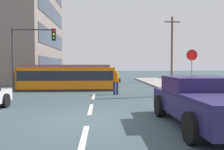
{
  "coord_description": "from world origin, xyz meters",
  "views": [
    {
      "loc": [
        0.46,
        -7.91,
        1.93
      ],
      "look_at": [
        1.28,
        8.82,
        1.21
      ],
      "focal_mm": 36.26,
      "sensor_mm": 36.0,
      "label": 1
    }
  ],
  "objects_px": {
    "streetcar_tram": "(68,77)",
    "utility_pole_mid": "(172,48)",
    "city_bus": "(90,73)",
    "pedestrian_crossing": "(116,80)",
    "pickup_truck_parked": "(204,101)",
    "stop_sign": "(192,61)",
    "traffic_light_mast": "(31,46)"
  },
  "relations": [
    {
      "from": "streetcar_tram",
      "to": "utility_pole_mid",
      "type": "xyz_separation_m",
      "value": [
        11.01,
        8.47,
        2.98
      ]
    },
    {
      "from": "streetcar_tram",
      "to": "traffic_light_mast",
      "type": "distance_m",
      "value": 3.61
    },
    {
      "from": "streetcar_tram",
      "to": "stop_sign",
      "type": "distance_m",
      "value": 9.35
    },
    {
      "from": "city_bus",
      "to": "pedestrian_crossing",
      "type": "relative_size",
      "value": 3.2
    },
    {
      "from": "utility_pole_mid",
      "to": "pedestrian_crossing",
      "type": "bearing_deg",
      "value": -122.56
    },
    {
      "from": "pedestrian_crossing",
      "to": "stop_sign",
      "type": "xyz_separation_m",
      "value": [
        5.3,
        0.53,
        1.25
      ]
    },
    {
      "from": "pickup_truck_parked",
      "to": "streetcar_tram",
      "type": "bearing_deg",
      "value": 117.87
    },
    {
      "from": "pickup_truck_parked",
      "to": "traffic_light_mast",
      "type": "height_order",
      "value": "traffic_light_mast"
    },
    {
      "from": "utility_pole_mid",
      "to": "traffic_light_mast",
      "type": "bearing_deg",
      "value": -143.88
    },
    {
      "from": "stop_sign",
      "to": "traffic_light_mast",
      "type": "xyz_separation_m",
      "value": [
        -11.34,
        1.26,
        1.14
      ]
    },
    {
      "from": "streetcar_tram",
      "to": "stop_sign",
      "type": "relative_size",
      "value": 2.55
    },
    {
      "from": "pedestrian_crossing",
      "to": "pickup_truck_parked",
      "type": "height_order",
      "value": "pedestrian_crossing"
    },
    {
      "from": "traffic_light_mast",
      "to": "pickup_truck_parked",
      "type": "bearing_deg",
      "value": -49.58
    },
    {
      "from": "city_bus",
      "to": "utility_pole_mid",
      "type": "distance_m",
      "value": 10.23
    },
    {
      "from": "streetcar_tram",
      "to": "pedestrian_crossing",
      "type": "xyz_separation_m",
      "value": [
        3.6,
        -3.13,
        -0.08
      ]
    },
    {
      "from": "streetcar_tram",
      "to": "city_bus",
      "type": "bearing_deg",
      "value": 77.91
    },
    {
      "from": "city_bus",
      "to": "pedestrian_crossing",
      "type": "xyz_separation_m",
      "value": [
        2.21,
        -9.65,
        -0.15
      ]
    },
    {
      "from": "city_bus",
      "to": "pickup_truck_parked",
      "type": "bearing_deg",
      "value": -75.78
    },
    {
      "from": "city_bus",
      "to": "stop_sign",
      "type": "xyz_separation_m",
      "value": [
        7.51,
        -9.11,
        1.11
      ]
    },
    {
      "from": "stop_sign",
      "to": "streetcar_tram",
      "type": "bearing_deg",
      "value": 163.76
    },
    {
      "from": "city_bus",
      "to": "pedestrian_crossing",
      "type": "bearing_deg",
      "value": -77.11
    },
    {
      "from": "pedestrian_crossing",
      "to": "traffic_light_mast",
      "type": "distance_m",
      "value": 6.73
    },
    {
      "from": "pickup_truck_parked",
      "to": "utility_pole_mid",
      "type": "height_order",
      "value": "utility_pole_mid"
    },
    {
      "from": "pedestrian_crossing",
      "to": "pickup_truck_parked",
      "type": "distance_m",
      "value": 8.24
    },
    {
      "from": "city_bus",
      "to": "pedestrian_crossing",
      "type": "distance_m",
      "value": 9.9
    },
    {
      "from": "utility_pole_mid",
      "to": "pickup_truck_parked",
      "type": "bearing_deg",
      "value": -104.8
    },
    {
      "from": "pedestrian_crossing",
      "to": "pickup_truck_parked",
      "type": "relative_size",
      "value": 0.33
    },
    {
      "from": "city_bus",
      "to": "utility_pole_mid",
      "type": "relative_size",
      "value": 0.7
    },
    {
      "from": "pedestrian_crossing",
      "to": "stop_sign",
      "type": "distance_m",
      "value": 5.48
    },
    {
      "from": "streetcar_tram",
      "to": "pickup_truck_parked",
      "type": "bearing_deg",
      "value": -62.13
    },
    {
      "from": "pickup_truck_parked",
      "to": "stop_sign",
      "type": "height_order",
      "value": "stop_sign"
    },
    {
      "from": "city_bus",
      "to": "stop_sign",
      "type": "height_order",
      "value": "stop_sign"
    }
  ]
}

